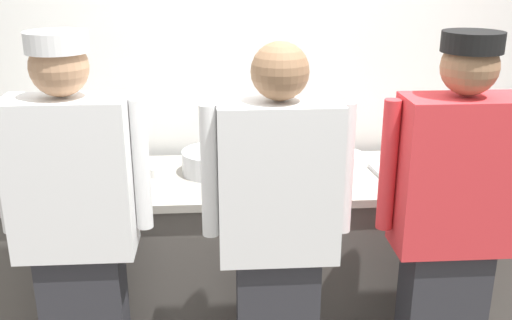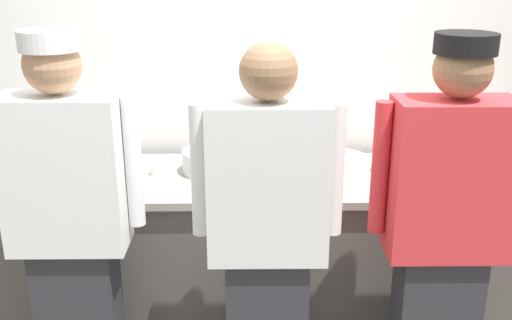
% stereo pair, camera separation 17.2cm
% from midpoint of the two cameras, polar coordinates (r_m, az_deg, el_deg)
% --- Properties ---
extents(wall_back, '(4.40, 0.10, 2.71)m').
position_cam_midpoint_polar(wall_back, '(3.46, 2.47, 8.28)').
color(wall_back, white).
rests_on(wall_back, ground).
extents(prep_counter, '(2.80, 0.73, 0.91)m').
position_cam_midpoint_polar(prep_counter, '(3.29, 2.69, -8.94)').
color(prep_counter, '#56514C').
rests_on(prep_counter, ground).
extents(chef_near_left, '(0.62, 0.24, 1.74)m').
position_cam_midpoint_polar(chef_near_left, '(2.60, -15.71, -5.97)').
color(chef_near_left, '#2D2D33').
rests_on(chef_near_left, ground).
extents(chef_center, '(0.62, 0.24, 1.71)m').
position_cam_midpoint_polar(chef_center, '(2.46, 3.11, -7.50)').
color(chef_center, '#2D2D33').
rests_on(chef_center, ground).
extents(chef_far_right, '(0.62, 0.24, 1.73)m').
position_cam_midpoint_polar(chef_far_right, '(2.61, 19.54, -6.41)').
color(chef_far_right, '#2D2D33').
rests_on(chef_far_right, ground).
extents(plate_stack_front, '(0.22, 0.22, 0.08)m').
position_cam_midpoint_polar(plate_stack_front, '(3.22, 9.98, -0.23)').
color(plate_stack_front, white).
rests_on(plate_stack_front, prep_counter).
extents(mixing_bowl_steel, '(0.34, 0.34, 0.12)m').
position_cam_midpoint_polar(mixing_bowl_steel, '(3.14, -2.49, -0.10)').
color(mixing_bowl_steel, '#B7BABF').
rests_on(mixing_bowl_steel, prep_counter).
extents(sheet_tray, '(0.46, 0.36, 0.02)m').
position_cam_midpoint_polar(sheet_tray, '(3.19, 17.04, -1.55)').
color(sheet_tray, '#B7BABF').
rests_on(sheet_tray, prep_counter).
extents(squeeze_bottle_primary, '(0.06, 0.06, 0.19)m').
position_cam_midpoint_polar(squeeze_bottle_primary, '(3.43, 19.60, 1.00)').
color(squeeze_bottle_primary, '#E5E066').
rests_on(squeeze_bottle_primary, prep_counter).
extents(squeeze_bottle_secondary, '(0.06, 0.06, 0.20)m').
position_cam_midpoint_polar(squeeze_bottle_secondary, '(2.86, 4.10, -1.37)').
color(squeeze_bottle_secondary, '#56A333').
rests_on(squeeze_bottle_secondary, prep_counter).
extents(ramekin_orange_sauce, '(0.08, 0.08, 0.05)m').
position_cam_midpoint_polar(ramekin_orange_sauce, '(3.13, -7.92, -0.95)').
color(ramekin_orange_sauce, white).
rests_on(ramekin_orange_sauce, prep_counter).
extents(ramekin_yellow_sauce, '(0.10, 0.10, 0.04)m').
position_cam_midpoint_polar(ramekin_yellow_sauce, '(3.15, -14.47, -1.35)').
color(ramekin_yellow_sauce, white).
rests_on(ramekin_yellow_sauce, prep_counter).
extents(ramekin_red_sauce, '(0.08, 0.08, 0.04)m').
position_cam_midpoint_polar(ramekin_red_sauce, '(3.08, -11.21, -1.56)').
color(ramekin_red_sauce, white).
rests_on(ramekin_red_sauce, prep_counter).
extents(deli_cup, '(0.09, 0.09, 0.10)m').
position_cam_midpoint_polar(deli_cup, '(3.54, 22.53, 0.49)').
color(deli_cup, white).
rests_on(deli_cup, prep_counter).
extents(chefs_knife, '(0.27, 0.03, 0.02)m').
position_cam_midpoint_polar(chefs_knife, '(3.17, 4.16, -0.99)').
color(chefs_knife, '#B7BABF').
rests_on(chefs_knife, prep_counter).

